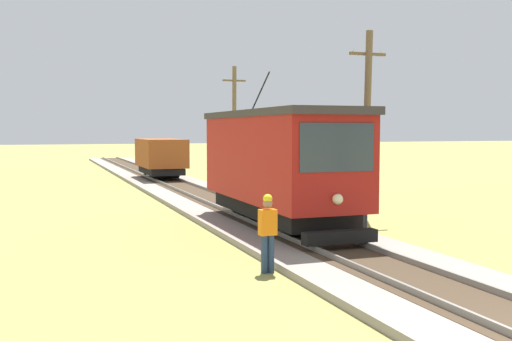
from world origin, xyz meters
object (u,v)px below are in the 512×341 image
object	(u,v)px
freight_car	(161,156)
second_worker	(364,203)
red_tram	(278,162)
utility_pole_mid	(234,124)
track_worker	(268,230)
utility_pole_near_tram	(367,124)

from	to	relation	value
freight_car	second_worker	distance (m)	21.16
freight_car	second_worker	bearing A→B (deg)	-84.11
red_tram	second_worker	size ratio (longest dim) A/B	4.79
freight_car	utility_pole_mid	size ratio (longest dim) A/B	0.75
red_tram	second_worker	distance (m)	2.96
freight_car	track_worker	size ratio (longest dim) A/B	2.91
red_tram	utility_pole_mid	world-z (taller)	utility_pole_mid
red_tram	freight_car	xyz separation A→B (m)	(-0.00, 19.43, -0.64)
utility_pole_near_tram	freight_car	bearing A→B (deg)	101.26
utility_pole_near_tram	second_worker	bearing A→B (deg)	-121.38
red_tram	track_worker	bearing A→B (deg)	-114.43
utility_pole_near_tram	second_worker	distance (m)	3.80
track_worker	second_worker	size ratio (longest dim) A/B	1.00
utility_pole_mid	track_worker	distance (m)	22.23
freight_car	utility_pole_mid	world-z (taller)	utility_pole_mid
red_tram	freight_car	world-z (taller)	red_tram
second_worker	utility_pole_mid	bearing A→B (deg)	-39.33
track_worker	second_worker	bearing A→B (deg)	127.97
utility_pole_near_tram	second_worker	xyz separation A→B (m)	(-1.52, -2.49, -2.43)
red_tram	second_worker	bearing A→B (deg)	-36.54
track_worker	second_worker	xyz separation A→B (m)	(4.53, 3.60, 0.00)
freight_car	utility_pole_near_tram	xyz separation A→B (m)	(3.69, -18.55, 1.85)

